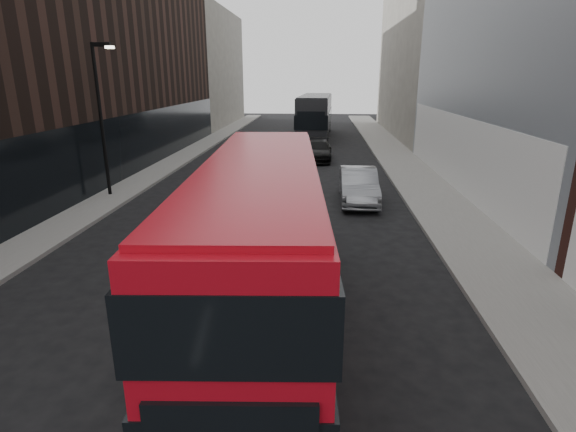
% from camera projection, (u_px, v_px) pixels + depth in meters
% --- Properties ---
extents(sidewalk_right, '(3.00, 80.00, 0.15)m').
position_uv_depth(sidewalk_right, '(409.00, 171.00, 27.69)').
color(sidewalk_right, slate).
rests_on(sidewalk_right, ground).
extents(sidewalk_left, '(2.00, 80.00, 0.15)m').
position_uv_depth(sidewalk_left, '(164.00, 168.00, 28.77)').
color(sidewalk_left, slate).
rests_on(sidewalk_left, ground).
extents(building_victorian, '(6.50, 24.00, 21.00)m').
position_uv_depth(building_victorian, '(422.00, 32.00, 42.65)').
color(building_victorian, slate).
rests_on(building_victorian, ground).
extents(building_left_mid, '(5.00, 24.00, 14.00)m').
position_uv_depth(building_left_mid, '(131.00, 57.00, 31.71)').
color(building_left_mid, black).
rests_on(building_left_mid, ground).
extents(building_left_far, '(5.00, 20.00, 13.00)m').
position_uv_depth(building_left_far, '(208.00, 69.00, 52.80)').
color(building_left_far, slate).
rests_on(building_left_far, ground).
extents(street_lamp, '(1.06, 0.22, 7.00)m').
position_uv_depth(street_lamp, '(102.00, 110.00, 20.90)').
color(street_lamp, black).
rests_on(street_lamp, sidewalk_left).
extents(red_bus, '(2.99, 10.20, 4.08)m').
position_uv_depth(red_bus, '(262.00, 244.00, 9.61)').
color(red_bus, '#A80A17').
rests_on(red_bus, ground).
extents(grey_bus, '(3.43, 12.38, 3.96)m').
position_uv_depth(grey_bus, '(315.00, 115.00, 43.49)').
color(grey_bus, black).
rests_on(grey_bus, ground).
extents(car_a, '(2.14, 4.26, 1.39)m').
position_uv_depth(car_a, '(299.00, 227.00, 15.56)').
color(car_a, black).
rests_on(car_a, ground).
extents(car_b, '(1.70, 4.80, 1.58)m').
position_uv_depth(car_b, '(358.00, 185.00, 21.07)').
color(car_b, gray).
rests_on(car_b, ground).
extents(car_c, '(2.05, 4.84, 1.39)m').
position_uv_depth(car_c, '(318.00, 150.00, 31.63)').
color(car_c, black).
rests_on(car_c, ground).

